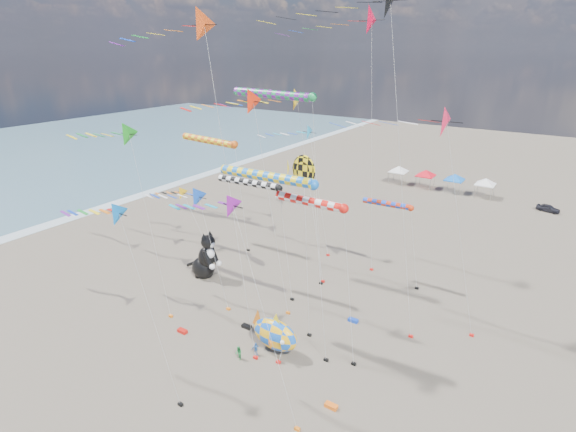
{
  "coord_description": "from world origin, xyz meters",
  "views": [
    {
      "loc": [
        20.82,
        -18.03,
        23.73
      ],
      "look_at": [
        1.15,
        12.0,
        10.16
      ],
      "focal_mm": 28.0,
      "sensor_mm": 36.0,
      "label": 1
    }
  ],
  "objects_px": {
    "person_adult": "(268,334)",
    "fish_inflatable": "(275,334)",
    "cat_inflatable": "(204,254)",
    "child_green": "(239,353)",
    "parked_car": "(548,208)",
    "child_blue": "(256,349)"
  },
  "relations": [
    {
      "from": "fish_inflatable",
      "to": "child_blue",
      "type": "height_order",
      "value": "fish_inflatable"
    },
    {
      "from": "cat_inflatable",
      "to": "parked_car",
      "type": "relative_size",
      "value": 1.67
    },
    {
      "from": "child_green",
      "to": "child_blue",
      "type": "bearing_deg",
      "value": 87.55
    },
    {
      "from": "child_blue",
      "to": "parked_car",
      "type": "relative_size",
      "value": 0.35
    },
    {
      "from": "person_adult",
      "to": "child_green",
      "type": "height_order",
      "value": "person_adult"
    },
    {
      "from": "child_blue",
      "to": "child_green",
      "type": "bearing_deg",
      "value": -176.75
    },
    {
      "from": "person_adult",
      "to": "fish_inflatable",
      "type": "bearing_deg",
      "value": -42.14
    },
    {
      "from": "parked_car",
      "to": "child_blue",
      "type": "bearing_deg",
      "value": 176.27
    },
    {
      "from": "cat_inflatable",
      "to": "child_blue",
      "type": "xyz_separation_m",
      "value": [
        12.69,
        -7.68,
        -2.18
      ]
    },
    {
      "from": "fish_inflatable",
      "to": "child_blue",
      "type": "relative_size",
      "value": 4.84
    },
    {
      "from": "parked_car",
      "to": "child_green",
      "type": "bearing_deg",
      "value": 175.86
    },
    {
      "from": "fish_inflatable",
      "to": "person_adult",
      "type": "height_order",
      "value": "fish_inflatable"
    },
    {
      "from": "person_adult",
      "to": "child_green",
      "type": "relative_size",
      "value": 1.26
    },
    {
      "from": "person_adult",
      "to": "child_blue",
      "type": "relative_size",
      "value": 1.32
    },
    {
      "from": "fish_inflatable",
      "to": "cat_inflatable",
      "type": "bearing_deg",
      "value": 154.65
    },
    {
      "from": "cat_inflatable",
      "to": "child_green",
      "type": "xyz_separation_m",
      "value": [
        11.87,
        -8.9,
        -2.15
      ]
    },
    {
      "from": "child_green",
      "to": "parked_car",
      "type": "bearing_deg",
      "value": 103.01
    },
    {
      "from": "fish_inflatable",
      "to": "child_green",
      "type": "height_order",
      "value": "fish_inflatable"
    },
    {
      "from": "fish_inflatable",
      "to": "child_blue",
      "type": "xyz_separation_m",
      "value": [
        -1.08,
        -1.16,
        -1.15
      ]
    },
    {
      "from": "cat_inflatable",
      "to": "child_green",
      "type": "distance_m",
      "value": 14.99
    },
    {
      "from": "person_adult",
      "to": "child_blue",
      "type": "height_order",
      "value": "person_adult"
    },
    {
      "from": "cat_inflatable",
      "to": "person_adult",
      "type": "relative_size",
      "value": 3.61
    }
  ]
}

